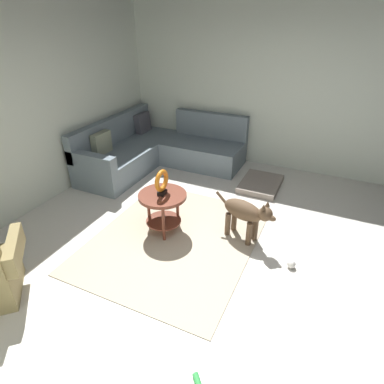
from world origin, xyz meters
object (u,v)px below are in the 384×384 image
sectional_couch (157,151)px  side_table (163,203)px  torus_sculpture (162,182)px  dog_toy_rope (198,384)px  dog_bed_mat (261,184)px  dog_toy_ball (291,264)px  dog (246,213)px

sectional_couch → side_table: bearing=-147.3°
torus_sculpture → dog_toy_rope: (-1.65, -1.22, -0.69)m
torus_sculpture → dog_bed_mat: (1.72, -0.83, -0.67)m
dog_bed_mat → torus_sculpture: bearing=154.1°
dog_bed_mat → dog_toy_rope: (-3.37, -0.39, -0.02)m
dog_bed_mat → dog_toy_ball: dog_toy_ball is taller
side_table → dog_bed_mat: bearing=-25.9°
sectional_couch → side_table: size_ratio=3.75×
side_table → dog: 1.03m
side_table → dog_toy_ball: side_table is taller
dog_bed_mat → sectional_couch: bearing=89.8°
sectional_couch → dog_toy_rope: 4.11m
dog_toy_rope → dog_toy_ball: bearing=-14.0°
dog → dog_toy_rope: (-1.92, -0.23, -0.35)m
side_table → dog_toy_rope: side_table is taller
dog → dog_toy_ball: bearing=82.2°
sectional_couch → dog_bed_mat: (-0.01, -1.94, -0.24)m
side_table → dog_bed_mat: (1.72, -0.83, -0.37)m
sectional_couch → dog_toy_ball: 3.25m
sectional_couch → dog_toy_rope: (-3.37, -2.33, -0.26)m
dog_bed_mat → dog: (-1.45, -0.16, 0.33)m
torus_sculpture → dog_bed_mat: bearing=-25.9°
side_table → torus_sculpture: 0.29m
torus_sculpture → dog_toy_ball: size_ratio=3.46×
torus_sculpture → dog_toy_rope: bearing=-143.5°
side_table → dog_toy_ball: (-0.02, -1.63, -0.37)m
dog → torus_sculpture: bearing=-58.6°
dog_bed_mat → dog_toy_ball: 1.91m
sectional_couch → dog_bed_mat: 1.96m
sectional_couch → dog_toy_rope: sectional_couch is taller
side_table → dog_bed_mat: side_table is taller
dog_toy_ball → dog_toy_rope: 1.68m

